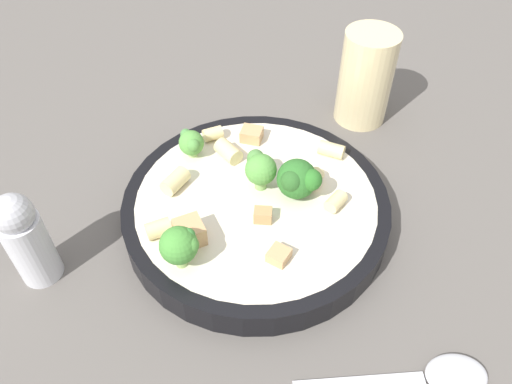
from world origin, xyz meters
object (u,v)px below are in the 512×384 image
at_px(broccoli_floret_3, 191,143).
at_px(rigatoni_0, 314,179).
at_px(broccoli_floret_1, 258,168).
at_px(broccoli_floret_2, 180,245).
at_px(chicken_chunk_2, 252,135).
at_px(spoon, 431,377).
at_px(pasta_bowl, 256,207).
at_px(pepper_shaker, 26,239).
at_px(broccoli_floret_0, 298,179).
at_px(rigatoni_1, 331,150).
at_px(chicken_chunk_1, 190,232).
at_px(chicken_chunk_3, 263,215).
at_px(rigatoni_4, 336,201).
at_px(rigatoni_3, 159,229).
at_px(rigatoni_5, 228,151).
at_px(rigatoni_2, 175,181).
at_px(chicken_chunk_0, 279,255).
at_px(drinking_glass, 365,83).
at_px(rigatoni_6, 213,134).

height_order(broccoli_floret_3, rigatoni_0, broccoli_floret_3).
bearing_deg(broccoli_floret_1, broccoli_floret_3, 73.24).
xyz_separation_m(broccoli_floret_2, chicken_chunk_2, (0.18, -0.01, -0.02)).
bearing_deg(spoon, pasta_bowl, 55.49).
bearing_deg(pepper_shaker, broccoli_floret_1, -51.01).
bearing_deg(spoon, pepper_shaker, 89.14).
height_order(broccoli_floret_0, spoon, broccoli_floret_0).
distance_m(pasta_bowl, rigatoni_1, 0.11).
relative_size(chicken_chunk_1, chicken_chunk_3, 1.52).
xyz_separation_m(pasta_bowl, broccoli_floret_0, (0.02, -0.04, 0.04)).
xyz_separation_m(broccoli_floret_2, rigatoni_4, (0.10, -0.12, -0.02)).
bearing_deg(rigatoni_3, rigatoni_5, -13.78).
relative_size(rigatoni_2, pepper_shaker, 0.29).
relative_size(chicken_chunk_0, chicken_chunk_3, 1.08).
height_order(broccoli_floret_0, chicken_chunk_3, broccoli_floret_0).
height_order(rigatoni_4, chicken_chunk_2, same).
bearing_deg(pepper_shaker, broccoli_floret_2, -78.79).
relative_size(rigatoni_0, rigatoni_2, 0.72).
height_order(rigatoni_0, chicken_chunk_3, rigatoni_0).
bearing_deg(broccoli_floret_2, broccoli_floret_3, 17.50).
bearing_deg(drinking_glass, broccoli_floret_0, 167.79).
bearing_deg(chicken_chunk_1, pasta_bowl, -33.93).
distance_m(broccoli_floret_1, chicken_chunk_3, 0.05).
distance_m(rigatoni_0, chicken_chunk_0, 0.10).
height_order(pasta_bowl, broccoli_floret_0, broccoli_floret_0).
xyz_separation_m(chicken_chunk_1, chicken_chunk_3, (0.04, -0.06, -0.00)).
bearing_deg(rigatoni_0, pepper_shaker, 124.54).
relative_size(pasta_bowl, rigatoni_0, 12.74).
relative_size(broccoli_floret_1, chicken_chunk_1, 1.56).
bearing_deg(chicken_chunk_1, drinking_glass, -24.68).
relative_size(broccoli_floret_1, rigatoni_0, 1.93).
bearing_deg(rigatoni_3, broccoli_floret_1, -38.85).
relative_size(broccoli_floret_1, drinking_glass, 0.35).
relative_size(broccoli_floret_3, rigatoni_0, 1.46).
bearing_deg(broccoli_floret_2, broccoli_floret_1, -18.33).
distance_m(broccoli_floret_3, chicken_chunk_0, 0.16).
xyz_separation_m(broccoli_floret_0, rigatoni_4, (-0.00, -0.04, -0.02)).
xyz_separation_m(rigatoni_0, chicken_chunk_2, (0.05, 0.08, -0.00)).
xyz_separation_m(pasta_bowl, rigatoni_6, (0.07, 0.07, 0.02)).
bearing_deg(pasta_bowl, broccoli_floret_2, 156.19).
bearing_deg(drinking_glass, rigatoni_2, 142.20).
bearing_deg(rigatoni_5, rigatoni_1, -71.88).
height_order(rigatoni_6, chicken_chunk_0, rigatoni_6).
height_order(rigatoni_2, spoon, rigatoni_2).
bearing_deg(broccoli_floret_2, rigatoni_0, -35.40).
bearing_deg(broccoli_floret_2, chicken_chunk_2, -3.59).
xyz_separation_m(pasta_bowl, rigatoni_2, (-0.01, 0.08, 0.02)).
distance_m(rigatoni_4, chicken_chunk_0, 0.08).
distance_m(chicken_chunk_0, chicken_chunk_2, 0.17).
bearing_deg(rigatoni_5, broccoli_floret_2, -178.36).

